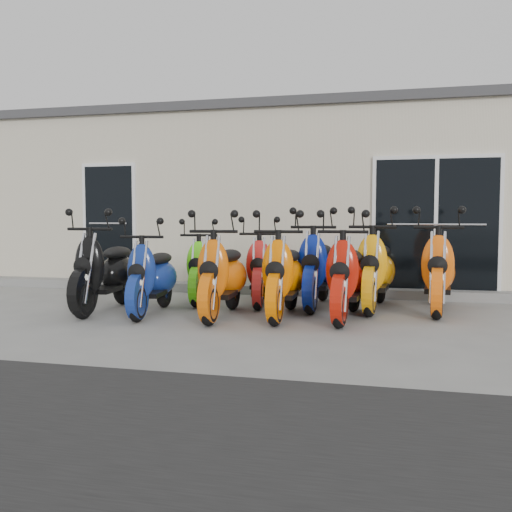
% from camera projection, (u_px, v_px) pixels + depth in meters
% --- Properties ---
extents(ground, '(80.00, 80.00, 0.00)m').
position_uv_depth(ground, '(245.00, 314.00, 7.80)').
color(ground, gray).
rests_on(ground, ground).
extents(building, '(14.00, 6.00, 3.20)m').
position_uv_depth(building, '(306.00, 204.00, 12.72)').
color(building, beige).
rests_on(building, ground).
extents(roof_cap, '(14.20, 6.20, 0.16)m').
position_uv_depth(roof_cap, '(306.00, 128.00, 12.61)').
color(roof_cap, '#3F3F42').
rests_on(roof_cap, building).
extents(front_step, '(14.00, 0.40, 0.15)m').
position_uv_depth(front_step, '(276.00, 290.00, 9.75)').
color(front_step, gray).
rests_on(front_step, ground).
extents(door_left, '(1.07, 0.08, 2.22)m').
position_uv_depth(door_left, '(110.00, 220.00, 10.59)').
color(door_left, black).
rests_on(door_left, front_step).
extents(door_right, '(2.02, 0.08, 2.22)m').
position_uv_depth(door_right, '(436.00, 221.00, 9.19)').
color(door_right, black).
rests_on(door_right, front_step).
extents(scooter_front_black, '(0.84, 1.99, 1.44)m').
position_uv_depth(scooter_front_black, '(105.00, 260.00, 7.97)').
color(scooter_front_black, black).
rests_on(scooter_front_black, ground).
extents(scooter_front_blue, '(0.85, 1.85, 1.32)m').
position_uv_depth(scooter_front_blue, '(152.00, 266.00, 7.72)').
color(scooter_front_blue, navy).
rests_on(scooter_front_blue, ground).
extents(scooter_front_orange_a, '(0.81, 1.95, 1.42)m').
position_uv_depth(scooter_front_orange_a, '(222.00, 264.00, 7.50)').
color(scooter_front_orange_a, '#EA6108').
rests_on(scooter_front_orange_a, ground).
extents(scooter_front_orange_b, '(0.75, 1.93, 1.41)m').
position_uv_depth(scooter_front_orange_b, '(284.00, 264.00, 7.47)').
color(scooter_front_orange_b, '#FC7000').
rests_on(scooter_front_orange_b, ground).
extents(scooter_front_red, '(0.81, 1.95, 1.42)m').
position_uv_depth(scooter_front_red, '(348.00, 265.00, 7.33)').
color(scooter_front_red, red).
rests_on(scooter_front_red, ground).
extents(scooter_back_green, '(0.85, 1.82, 1.30)m').
position_uv_depth(scooter_back_green, '(205.00, 260.00, 8.87)').
color(scooter_back_green, '#59E713').
rests_on(scooter_back_green, ground).
extents(scooter_back_red, '(0.92, 1.88, 1.33)m').
position_uv_depth(scooter_back_red, '(262.00, 260.00, 8.62)').
color(scooter_back_red, red).
rests_on(scooter_back_red, ground).
extents(scooter_back_blue, '(0.73, 1.98, 1.46)m').
position_uv_depth(scooter_back_blue, '(318.00, 257.00, 8.32)').
color(scooter_back_blue, navy).
rests_on(scooter_back_blue, ground).
extents(scooter_back_yellow, '(0.87, 2.04, 1.47)m').
position_uv_depth(scooter_back_yellow, '(376.00, 258.00, 8.12)').
color(scooter_back_yellow, '#FFA50A').
rests_on(scooter_back_yellow, ground).
extents(scooter_back_extra, '(0.87, 2.04, 1.47)m').
position_uv_depth(scooter_back_extra, '(438.00, 259.00, 7.91)').
color(scooter_back_extra, '#FF630D').
rests_on(scooter_back_extra, ground).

